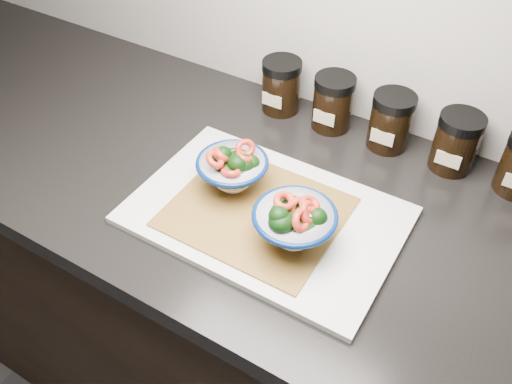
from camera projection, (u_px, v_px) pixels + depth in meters
The scene contains 10 objects.
cabinet at pixel (315, 361), 1.24m from camera, with size 3.43×0.58×0.86m, color black.
countertop at pixel (335, 228), 0.94m from camera, with size 3.50×0.60×0.04m, color black.
cutting_board at pixel (266, 215), 0.92m from camera, with size 0.45×0.30×0.01m, color silver.
bamboo_mat at pixel (256, 212), 0.92m from camera, with size 0.28×0.24×0.00m, color #A37830.
bowl_left at pixel (233, 169), 0.93m from camera, with size 0.13×0.13×0.10m.
bowl_right at pixel (295, 222), 0.84m from camera, with size 0.13×0.13×0.10m.
spice_jar_a at pixel (281, 86), 1.12m from camera, with size 0.08×0.08×0.11m.
spice_jar_b at pixel (333, 102), 1.08m from camera, with size 0.08×0.08×0.11m.
spice_jar_c at pixel (391, 121), 1.03m from camera, with size 0.08×0.08×0.11m.
spice_jar_d at pixel (456, 142), 0.99m from camera, with size 0.08×0.08×0.11m.
Camera 1 is at (0.21, 0.83, 1.57)m, focal length 38.00 mm.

